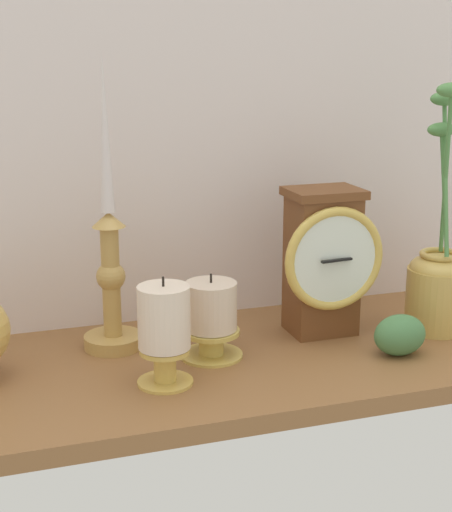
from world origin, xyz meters
The scene contains 8 objects.
ground_plane centered at (0.00, 0.00, -1.20)cm, with size 100.00×36.00×2.40cm, color brown.
back_wall centered at (0.00, 18.50, 32.50)cm, with size 120.00×2.00×65.00cm, color silver.
mantel_clock centered at (15.96, 3.92, 10.99)cm, with size 14.81×9.00×21.18cm.
candlestick_tall_left centered at (-13.93, 7.92, 11.85)cm, with size 8.10×8.10×40.42cm.
brass_vase_jar centered at (32.39, 0.13, 8.10)cm, with size 9.01×9.01×35.76cm.
pillar_candle_front centered at (-10.03, -6.05, 7.18)cm, with size 6.98×6.98×13.83cm.
pillar_candle_near_clock centered at (-1.99, 0.54, 5.49)cm, with size 8.50×8.50×11.59cm.
ivy_sprig centered at (22.33, -6.92, 2.83)cm, with size 7.33×5.13×5.67cm.
Camera 1 is at (-31.15, -93.81, 40.87)cm, focal length 55.13 mm.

